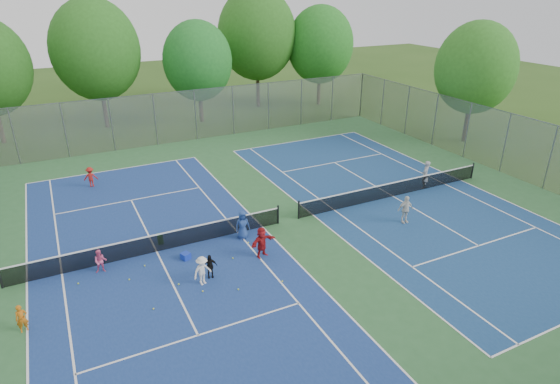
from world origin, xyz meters
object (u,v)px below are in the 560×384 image
at_px(net_left, 156,244).
at_px(ball_hopper, 160,239).
at_px(ball_crate, 186,256).
at_px(instructor, 425,175).
at_px(net_right, 394,190).

height_order(net_left, ball_hopper, net_left).
distance_m(ball_crate, instructor, 15.53).
height_order(net_left, ball_crate, net_left).
relative_size(ball_hopper, instructor, 0.29).
bearing_deg(instructor, net_right, -28.33).
bearing_deg(ball_crate, net_right, 5.37).
relative_size(net_left, instructor, 7.28).
relative_size(net_right, ball_hopper, 24.75).
relative_size(net_right, ball_crate, 34.88).
bearing_deg(net_left, net_right, 0.00).
distance_m(net_left, instructor, 16.51).
xyz_separation_m(net_right, ball_crate, (-12.94, -1.22, -0.30)).
bearing_deg(ball_hopper, net_right, -2.83).
distance_m(net_left, ball_crate, 1.64).
height_order(net_right, ball_crate, net_right).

